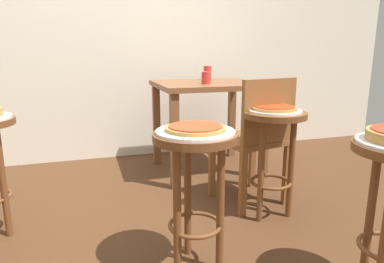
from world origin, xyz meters
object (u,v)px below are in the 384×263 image
(serving_plate_leftside, at_px, (275,111))
(condiment_shaker, at_px, (208,77))
(dining_table, at_px, (207,98))
(stool_middle, at_px, (195,170))
(wooden_chair, at_px, (256,137))
(pizza_leftside, at_px, (275,108))
(pizza_middle, at_px, (195,128))
(cup_far_edge, at_px, (207,73))
(stool_leftside, at_px, (273,140))
(cup_near_edge, at_px, (206,78))
(serving_plate_middle, at_px, (195,132))

(serving_plate_leftside, distance_m, condiment_shaker, 0.92)
(dining_table, bearing_deg, stool_middle, -112.30)
(wooden_chair, bearing_deg, dining_table, 95.48)
(serving_plate_leftside, relative_size, wooden_chair, 0.37)
(pizza_leftside, relative_size, wooden_chair, 0.32)
(stool_middle, relative_size, pizza_middle, 2.48)
(dining_table, xyz_separation_m, condiment_shaker, (-0.00, -0.01, 0.17))
(serving_plate_leftside, distance_m, cup_far_edge, 1.15)
(stool_leftside, relative_size, cup_near_edge, 6.98)
(serving_plate_middle, xyz_separation_m, cup_far_edge, (0.61, 1.51, 0.15))
(serving_plate_leftside, height_order, pizza_leftside, pizza_leftside)
(stool_middle, distance_m, pizza_leftside, 0.75)
(serving_plate_middle, relative_size, cup_near_edge, 3.69)
(serving_plate_leftside, relative_size, dining_table, 0.38)
(pizza_leftside, distance_m, dining_table, 0.92)
(serving_plate_leftside, bearing_deg, stool_leftside, -172.87)
(pizza_leftside, xyz_separation_m, wooden_chair, (-0.02, 0.18, -0.22))
(pizza_middle, bearing_deg, stool_leftside, 31.14)
(stool_middle, xyz_separation_m, pizza_leftside, (0.62, 0.37, 0.19))
(cup_far_edge, distance_m, condiment_shaker, 0.25)
(pizza_leftside, height_order, cup_near_edge, cup_near_edge)
(stool_leftside, xyz_separation_m, dining_table, (-0.09, 0.92, 0.14))
(stool_middle, xyz_separation_m, dining_table, (0.53, 1.29, 0.14))
(pizza_leftside, bearing_deg, pizza_middle, -148.86)
(stool_leftside, xyz_separation_m, condiment_shaker, (-0.09, 0.90, 0.31))
(condiment_shaker, relative_size, wooden_chair, 0.10)
(serving_plate_middle, bearing_deg, cup_far_edge, 68.05)
(stool_middle, relative_size, dining_table, 0.79)
(stool_middle, relative_size, pizza_leftside, 2.47)
(stool_middle, bearing_deg, serving_plate_middle, 0.00)
(serving_plate_leftside, height_order, cup_far_edge, cup_far_edge)
(serving_plate_leftside, height_order, condiment_shaker, condiment_shaker)
(pizza_middle, relative_size, cup_far_edge, 2.18)
(serving_plate_middle, distance_m, condiment_shaker, 1.39)
(cup_near_edge, distance_m, wooden_chair, 0.69)
(pizza_middle, height_order, condiment_shaker, condiment_shaker)
(pizza_leftside, bearing_deg, serving_plate_leftside, 3.58)
(cup_near_edge, bearing_deg, stool_leftside, -78.77)
(pizza_leftside, xyz_separation_m, condiment_shaker, (-0.09, 0.90, 0.12))
(serving_plate_middle, relative_size, cup_far_edge, 2.86)
(dining_table, relative_size, wooden_chair, 0.99)
(wooden_chair, bearing_deg, cup_far_edge, 89.44)
(serving_plate_middle, xyz_separation_m, cup_near_edge, (0.46, 1.14, 0.14))
(condiment_shaker, bearing_deg, cup_near_edge, -115.73)
(dining_table, relative_size, cup_near_edge, 8.86)
(serving_plate_leftside, relative_size, pizza_leftside, 1.18)
(stool_middle, xyz_separation_m, cup_near_edge, (0.46, 1.14, 0.32))
(dining_table, bearing_deg, condiment_shaker, -101.78)
(stool_middle, relative_size, condiment_shaker, 8.14)
(serving_plate_middle, distance_m, stool_leftside, 0.74)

